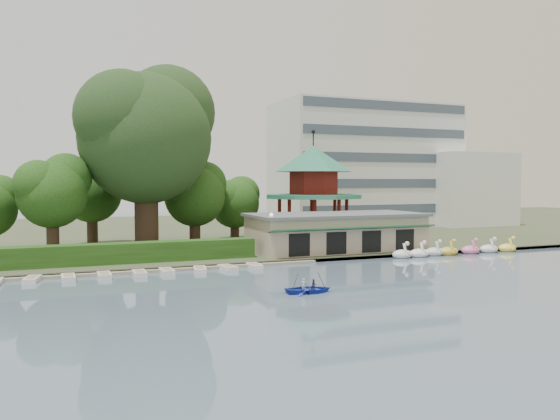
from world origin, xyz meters
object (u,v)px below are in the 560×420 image
boathouse (336,231)px  big_tree (147,129)px  dock (129,272)px  pavilion (313,183)px  rowboat_with_passengers (309,286)px

boathouse → big_tree: 22.56m
dock → boathouse: size_ratio=1.83×
boathouse → pavilion: (2.00, 10.03, 5.11)m
rowboat_with_passengers → dock: bearing=129.5°
dock → rowboat_with_passengers: (10.69, -12.96, 0.35)m
dock → rowboat_with_passengers: 16.80m
pavilion → rowboat_with_passengers: 31.57m
boathouse → rowboat_with_passengers: 21.12m
dock → boathouse: 22.62m
big_tree → rowboat_with_passengers: bearing=-72.6°
dock → pavilion: 29.14m
boathouse → rowboat_with_passengers: (-11.31, -17.73, -1.90)m
pavilion → dock: bearing=-148.3°
boathouse → rowboat_with_passengers: bearing=-122.5°
pavilion → rowboat_with_passengers: pavilion is taller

